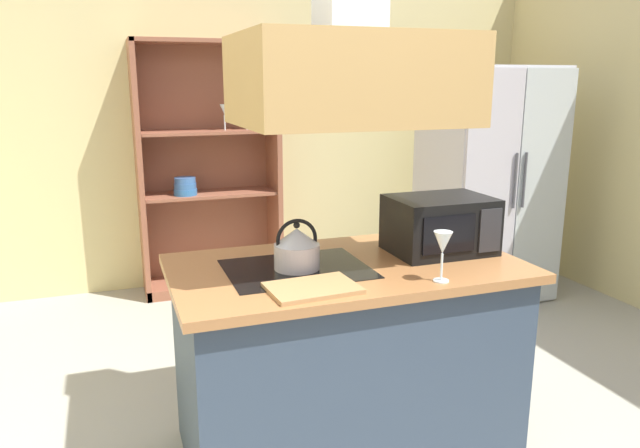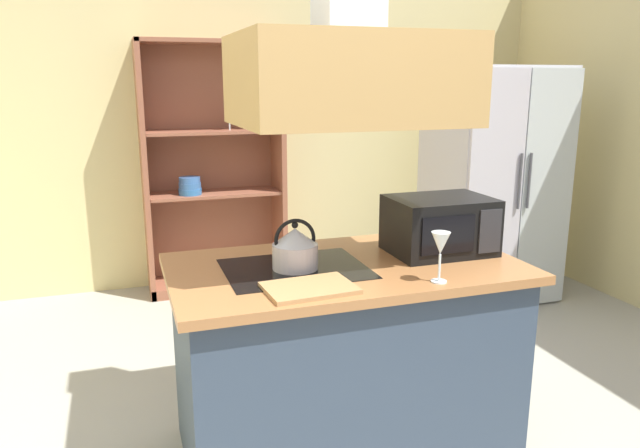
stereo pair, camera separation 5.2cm
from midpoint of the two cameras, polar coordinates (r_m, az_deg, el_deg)
name	(u,v)px [view 2 (the right image)]	position (r m, az deg, el deg)	size (l,w,h in m)	color
wall_back	(207,121)	(5.10, -10.38, 9.57)	(6.00, 0.12, 2.70)	#D7C786
kitchen_island	(344,357)	(2.81, 2.88, -12.54)	(1.53, 0.86, 0.90)	#303E4F
range_hood	(348,53)	(2.52, 3.26, 15.88)	(0.90, 0.70, 1.19)	#AF864B
refrigerator	(492,185)	(4.86, 16.32, 3.62)	(0.90, 0.78, 1.79)	#BDBDC1
dish_cabinet	(213,182)	(4.94, -9.85, 3.96)	(1.11, 0.40, 1.98)	brown
kettle	(295,248)	(2.54, -1.80, -2.32)	(0.20, 0.20, 0.22)	#BEB6BB
cutting_board	(309,288)	(2.31, -0.37, -6.11)	(0.34, 0.24, 0.02)	#AD804E
microwave	(440,225)	(2.84, 11.82, -0.11)	(0.46, 0.35, 0.26)	black
wine_glass_on_counter	(441,245)	(2.41, 11.99, -2.01)	(0.08, 0.08, 0.21)	silver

